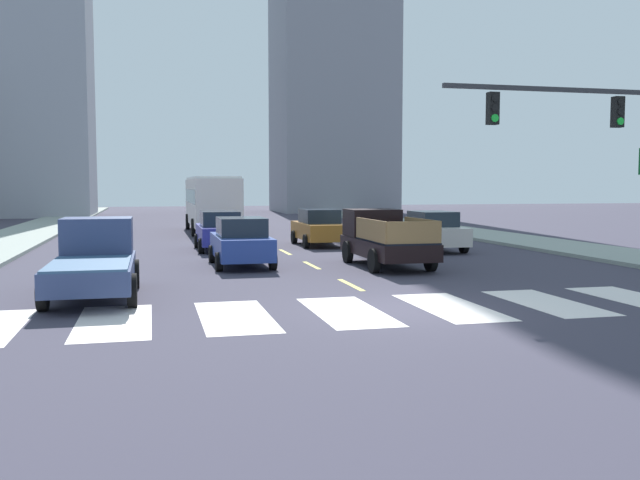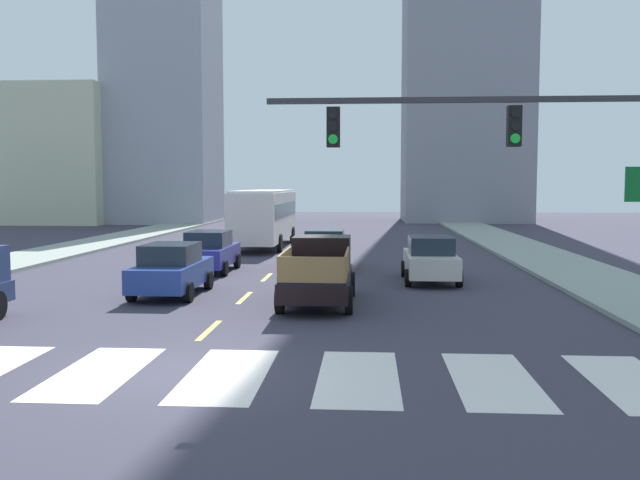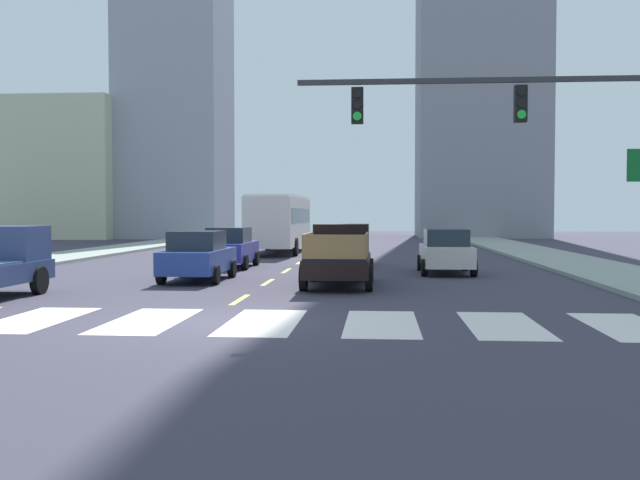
{
  "view_description": "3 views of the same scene",
  "coord_description": "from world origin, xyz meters",
  "views": [
    {
      "loc": [
        -5.51,
        -14.87,
        2.85
      ],
      "look_at": [
        -0.1,
        7.32,
        1.04
      ],
      "focal_mm": 38.87,
      "sensor_mm": 36.0,
      "label": 1
    },
    {
      "loc": [
        3.94,
        -12.93,
        3.64
      ],
      "look_at": [
        2.23,
        12.19,
        1.63
      ],
      "focal_mm": 38.96,
      "sensor_mm": 36.0,
      "label": 2
    },
    {
      "loc": [
        3.72,
        -15.52,
        2.33
      ],
      "look_at": [
        1.81,
        8.39,
        1.46
      ],
      "focal_mm": 41.34,
      "sensor_mm": 36.0,
      "label": 3
    }
  ],
  "objects": [
    {
      "name": "traffic_signal_gantry",
      "position": [
        8.14,
        1.84,
        4.22
      ],
      "size": [
        9.48,
        0.27,
        6.0
      ],
      "color": "#2D2D33",
      "rests_on": "ground"
    },
    {
      "name": "lane_dash_3",
      "position": [
        0.0,
        19.0,
        0.0
      ],
      "size": [
        0.16,
        2.4,
        0.01
      ],
      "primitive_type": "cube",
      "color": "#D8CC53",
      "rests_on": "ground"
    },
    {
      "name": "ground_plane",
      "position": [
        0.0,
        0.0,
        0.0
      ],
      "size": [
        160.0,
        160.0,
        0.0
      ],
      "primitive_type": "plane",
      "color": "#383543"
    },
    {
      "name": "crosswalk_stripe_3",
      "position": [
        -1.26,
        0.0,
        0.0
      ],
      "size": [
        1.52,
        3.9,
        0.01
      ],
      "primitive_type": "cube",
      "color": "silver",
      "rests_on": "ground"
    },
    {
      "name": "block_mid_right",
      "position": [
        -24.85,
        50.4,
        6.36
      ],
      "size": [
        10.03,
        7.78,
        12.73
      ],
      "primitive_type": "cube",
      "color": "beige",
      "rests_on": "ground"
    },
    {
      "name": "crosswalk_stripe_7",
      "position": [
        8.84,
        0.0,
        0.0
      ],
      "size": [
        1.52,
        3.9,
        0.01
      ],
      "primitive_type": "cube",
      "color": "silver",
      "rests_on": "ground"
    },
    {
      "name": "lane_dash_6",
      "position": [
        0.0,
        34.0,
        0.0
      ],
      "size": [
        0.16,
        2.4,
        0.01
      ],
      "primitive_type": "cube",
      "color": "#D8CC53",
      "rests_on": "ground"
    },
    {
      "name": "lane_dash_1",
      "position": [
        0.0,
        9.0,
        0.0
      ],
      "size": [
        0.16,
        2.4,
        0.01
      ],
      "primitive_type": "cube",
      "color": "#D8CC53",
      "rests_on": "ground"
    },
    {
      "name": "lane_dash_5",
      "position": [
        0.0,
        29.0,
        0.0
      ],
      "size": [
        0.16,
        2.4,
        0.01
      ],
      "primitive_type": "cube",
      "color": "#D8CC53",
      "rests_on": "ground"
    },
    {
      "name": "sedan_far",
      "position": [
        6.31,
        13.12,
        0.86
      ],
      "size": [
        2.02,
        4.4,
        1.72
      ],
      "rotation": [
        0.0,
        0.0,
        0.02
      ],
      "color": "beige",
      "rests_on": "ground"
    },
    {
      "name": "lane_dash_4",
      "position": [
        0.0,
        24.0,
        0.0
      ],
      "size": [
        0.16,
        2.4,
        0.01
      ],
      "primitive_type": "cube",
      "color": "#D8CC53",
      "rests_on": "ground"
    },
    {
      "name": "lane_dash_2",
      "position": [
        0.0,
        14.0,
        0.0
      ],
      "size": [
        0.16,
        2.4,
        0.01
      ],
      "primitive_type": "cube",
      "color": "#D8CC53",
      "rests_on": "ground"
    },
    {
      "name": "lane_dash_7",
      "position": [
        0.0,
        39.0,
        0.0
      ],
      "size": [
        0.16,
        2.4,
        0.01
      ],
      "primitive_type": "cube",
      "color": "#D8CC53",
      "rests_on": "ground"
    },
    {
      "name": "sedan_near_left",
      "position": [
        2.14,
        16.75,
        0.86
      ],
      "size": [
        2.02,
        4.4,
        1.72
      ],
      "rotation": [
        0.0,
        0.0,
        0.01
      ],
      "color": "#A96722",
      "rests_on": "ground"
    },
    {
      "name": "crosswalk_stripe_5",
      "position": [
        3.79,
        0.0,
        0.0
      ],
      "size": [
        1.52,
        3.9,
        0.01
      ],
      "primitive_type": "cube",
      "color": "silver",
      "rests_on": "ground"
    },
    {
      "name": "sedan_mid",
      "position": [
        -2.47,
        9.33,
        0.86
      ],
      "size": [
        2.02,
        4.4,
        1.72
      ],
      "rotation": [
        0.0,
        0.0,
        -0.0
      ],
      "color": "navy",
      "rests_on": "ground"
    },
    {
      "name": "crosswalk_stripe_6",
      "position": [
        6.31,
        0.0,
        0.0
      ],
      "size": [
        1.52,
        3.9,
        0.01
      ],
      "primitive_type": "cube",
      "color": "silver",
      "rests_on": "ground"
    },
    {
      "name": "sidewalk_right",
      "position": [
        12.55,
        18.0,
        0.07
      ],
      "size": [
        3.9,
        110.0,
        0.15
      ],
      "primitive_type": "cube",
      "color": "gray",
      "rests_on": "ground"
    },
    {
      "name": "sidewalk_left",
      "position": [
        -12.55,
        18.0,
        0.07
      ],
      "size": [
        3.9,
        110.0,
        0.15
      ],
      "primitive_type": "cube",
      "color": "gray",
      "rests_on": "ground"
    },
    {
      "name": "crosswalk_stripe_4",
      "position": [
        1.26,
        0.0,
        0.0
      ],
      "size": [
        1.52,
        3.9,
        0.01
      ],
      "primitive_type": "cube",
      "color": "silver",
      "rests_on": "ground"
    },
    {
      "name": "pickup_stakebed",
      "position": [
        2.46,
        8.38,
        0.94
      ],
      "size": [
        2.18,
        5.2,
        1.96
      ],
      "rotation": [
        0.0,
        0.0,
        0.01
      ],
      "color": "black",
      "rests_on": "ground"
    },
    {
      "name": "city_bus",
      "position": [
        -2.01,
        27.05,
        1.95
      ],
      "size": [
        2.72,
        10.8,
        3.32
      ],
      "rotation": [
        0.0,
        0.0,
        -0.01
      ],
      "color": "silver",
      "rests_on": "ground"
    },
    {
      "name": "block_mid_left",
      "position": [
        -15.4,
        52.87,
        12.88
      ],
      "size": [
        9.39,
        9.28,
        25.75
      ],
      "primitive_type": "cube",
      "color": "#9395A0",
      "rests_on": "ground"
    },
    {
      "name": "sedan_near_right",
      "position": [
        -2.63,
        15.5,
        0.86
      ],
      "size": [
        2.02,
        4.4,
        1.72
      ],
      "rotation": [
        0.0,
        0.0,
        0.03
      ],
      "color": "navy",
      "rests_on": "ground"
    },
    {
      "name": "lane_dash_0",
      "position": [
        0.0,
        4.0,
        0.0
      ],
      "size": [
        0.16,
        2.4,
        0.01
      ],
      "primitive_type": "cube",
      "color": "#D8CC53",
      "rests_on": "ground"
    }
  ]
}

